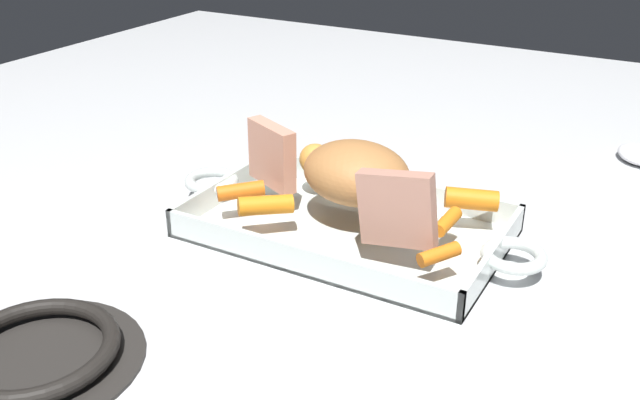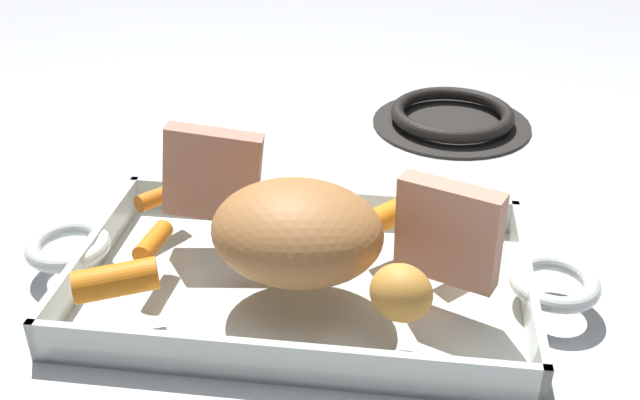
{
  "view_description": "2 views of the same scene",
  "coord_description": "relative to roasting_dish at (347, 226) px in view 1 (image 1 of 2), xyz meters",
  "views": [
    {
      "loc": [
        0.33,
        -0.65,
        0.39
      ],
      "look_at": [
        -0.02,
        -0.02,
        0.05
      ],
      "focal_mm": 40.09,
      "sensor_mm": 36.0,
      "label": 1
    },
    {
      "loc": [
        -0.08,
        0.47,
        0.36
      ],
      "look_at": [
        -0.01,
        -0.02,
        0.07
      ],
      "focal_mm": 41.36,
      "sensor_mm": 36.0,
      "label": 2
    }
  ],
  "objects": [
    {
      "name": "baby_carrot_southwest",
      "position": [
        0.12,
        0.01,
        0.03
      ],
      "size": [
        0.02,
        0.05,
        0.02
      ],
      "primitive_type": "cylinder",
      "rotation": [
        1.64,
        0.0,
        6.21
      ],
      "color": "orange",
      "rests_on": "roasting_dish"
    },
    {
      "name": "baby_carrot_short",
      "position": [
        0.13,
        -0.06,
        0.03
      ],
      "size": [
        0.04,
        0.05,
        0.02
      ],
      "primitive_type": "cylinder",
      "rotation": [
        1.65,
        0.0,
        5.68
      ],
      "color": "orange",
      "rests_on": "roasting_dish"
    },
    {
      "name": "potato_near_roast",
      "position": [
        -0.08,
        0.06,
        0.04
      ],
      "size": [
        0.06,
        0.06,
        0.04
      ],
      "primitive_type": "ellipsoid",
      "rotation": [
        0.0,
        0.0,
        2.64
      ],
      "color": "gold",
      "rests_on": "roasting_dish"
    },
    {
      "name": "baby_carrot_center_right",
      "position": [
        0.12,
        0.07,
        0.04
      ],
      "size": [
        0.06,
        0.05,
        0.03
      ],
      "primitive_type": "cylinder",
      "rotation": [
        1.52,
        0.0,
        5.11
      ],
      "color": "orange",
      "rests_on": "roasting_dish"
    },
    {
      "name": "pork_roast",
      "position": [
        0.0,
        0.02,
        0.06
      ],
      "size": [
        0.14,
        0.12,
        0.07
      ],
      "primitive_type": "ellipsoid",
      "rotation": [
        0.0,
        0.0,
        6.18
      ],
      "color": "#B1743F",
      "rests_on": "roasting_dish"
    },
    {
      "name": "baby_carrot_southeast",
      "position": [
        -0.12,
        -0.04,
        0.03
      ],
      "size": [
        0.05,
        0.05,
        0.02
      ],
      "primitive_type": "cylinder",
      "rotation": [
        1.62,
        0.0,
        5.46
      ],
      "color": "orange",
      "rests_on": "roasting_dish"
    },
    {
      "name": "baby_carrot_long",
      "position": [
        -0.07,
        -0.06,
        0.03
      ],
      "size": [
        0.06,
        0.06,
        0.02
      ],
      "primitive_type": "cylinder",
      "rotation": [
        1.62,
        0.0,
        2.32
      ],
      "color": "orange",
      "rests_on": "roasting_dish"
    },
    {
      "name": "roast_slice_thick",
      "position": [
        -0.11,
        0.01,
        0.06
      ],
      "size": [
        0.08,
        0.05,
        0.08
      ],
      "primitive_type": "cube",
      "rotation": [
        0.02,
        0.0,
        1.16
      ],
      "color": "tan",
      "rests_on": "roasting_dish"
    },
    {
      "name": "stove_burner_rear",
      "position": [
        -0.13,
        -0.34,
        0.0
      ],
      "size": [
        0.18,
        0.18,
        0.02
      ],
      "color": "#282623",
      "rests_on": "ground_plane"
    },
    {
      "name": "ground_plane",
      "position": [
        0.0,
        0.0,
        -0.01
      ],
      "size": [
        1.96,
        1.96,
        0.0
      ],
      "primitive_type": "plane",
      "color": "silver"
    },
    {
      "name": "roast_slice_outer",
      "position": [
        0.08,
        -0.05,
        0.06
      ],
      "size": [
        0.09,
        0.02,
        0.09
      ],
      "primitive_type": "cube",
      "rotation": [
        0.12,
        0.0,
        4.77
      ],
      "color": "tan",
      "rests_on": "roasting_dish"
    },
    {
      "name": "roasting_dish",
      "position": [
        0.0,
        0.0,
        0.0
      ],
      "size": [
        0.45,
        0.21,
        0.03
      ],
      "color": "silver",
      "rests_on": "ground_plane"
    }
  ]
}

